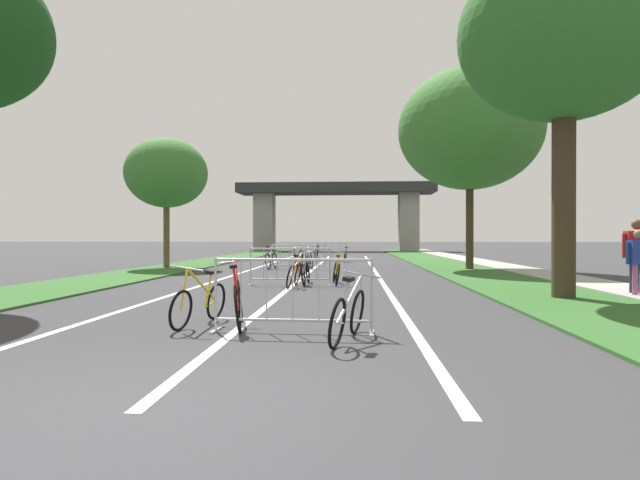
{
  "coord_description": "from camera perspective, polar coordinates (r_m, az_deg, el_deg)",
  "views": [
    {
      "loc": [
        1.67,
        -3.75,
        1.34
      ],
      "look_at": [
        0.03,
        21.66,
        1.21
      ],
      "focal_mm": 28.53,
      "sensor_mm": 36.0,
      "label": 1
    }
  ],
  "objects": [
    {
      "name": "bicycle_green_5",
      "position": [
        27.76,
        -2.06,
        -1.76
      ],
      "size": [
        0.52,
        1.59,
        0.85
      ],
      "rotation": [
        0.0,
        0.0,
        3.16
      ],
      "color": "black",
      "rests_on": "ground"
    },
    {
      "name": "lane_stripe_right_lane",
      "position": [
        19.92,
        6.23,
        -3.56
      ],
      "size": [
        0.14,
        32.21,
        0.01
      ],
      "primitive_type": "cube",
      "color": "silver",
      "rests_on": "ground"
    },
    {
      "name": "pedestrian_pushing_bike",
      "position": [
        13.65,
        32.0,
        -0.9
      ],
      "size": [
        0.63,
        0.31,
        1.76
      ],
      "rotation": [
        0.0,
        0.0,
        3.1
      ],
      "color": "#262628",
      "rests_on": "ground"
    },
    {
      "name": "crowd_barrier_nearest",
      "position": [
        7.18,
        -3.1,
        -6.3
      ],
      "size": [
        2.29,
        0.52,
        1.05
      ],
      "rotation": [
        0.0,
        0.0,
        -0.03
      ],
      "color": "#ADADB2",
      "rests_on": "ground"
    },
    {
      "name": "bicycle_red_6",
      "position": [
        7.73,
        -9.16,
        -6.83
      ],
      "size": [
        0.6,
        1.68,
        1.0
      ],
      "rotation": [
        0.0,
        0.0,
        0.19
      ],
      "color": "black",
      "rests_on": "ground"
    },
    {
      "name": "tree_right_oak_mid",
      "position": [
        12.92,
        25.7,
        20.13
      ],
      "size": [
        4.48,
        4.48,
        7.68
      ],
      "color": "#3D2D1E",
      "rests_on": "ground"
    },
    {
      "name": "pedestrian_with_backpack",
      "position": [
        13.19,
        32.14,
        -1.59
      ],
      "size": [
        0.55,
        0.27,
        1.51
      ],
      "rotation": [
        0.0,
        0.0,
        3.19
      ],
      "color": "#994C8C",
      "rests_on": "ground"
    },
    {
      "name": "bicycle_black_11",
      "position": [
        14.62,
        -1.67,
        -3.6
      ],
      "size": [
        0.44,
        1.67,
        0.93
      ],
      "rotation": [
        0.0,
        0.0,
        -0.03
      ],
      "color": "black",
      "rests_on": "ground"
    },
    {
      "name": "bicycle_black_1",
      "position": [
        21.77,
        -2.73,
        -2.24
      ],
      "size": [
        0.57,
        1.68,
        0.93
      ],
      "rotation": [
        0.0,
        0.0,
        0.13
      ],
      "color": "black",
      "rests_on": "ground"
    },
    {
      "name": "bicycle_teal_7",
      "position": [
        27.67,
        2.87,
        -1.77
      ],
      "size": [
        0.43,
        1.58,
        0.85
      ],
      "rotation": [
        0.0,
        0.0,
        -0.05
      ],
      "color": "black",
      "rests_on": "ground"
    },
    {
      "name": "grass_verge_left",
      "position": [
        27.67,
        -12.59,
        -2.44
      ],
      "size": [
        2.91,
        55.67,
        0.05
      ],
      "primitive_type": "cube",
      "color": "#2D5B26",
      "rests_on": "ground"
    },
    {
      "name": "tree_right_cypress_far",
      "position": [
        22.22,
        16.46,
        11.81
      ],
      "size": [
        5.85,
        5.85,
        8.28
      ],
      "color": "#3D2D1E",
      "rests_on": "ground"
    },
    {
      "name": "sidewalk_path_right",
      "position": [
        27.4,
        17.96,
        -2.44
      ],
      "size": [
        1.74,
        55.67,
        0.08
      ],
      "primitive_type": "cube",
      "color": "#9E9B93",
      "rests_on": "ground"
    },
    {
      "name": "bicycle_yellow_10",
      "position": [
        14.66,
        1.86,
        -3.57
      ],
      "size": [
        0.57,
        1.66,
        0.98
      ],
      "rotation": [
        0.0,
        0.0,
        3.25
      ],
      "color": "black",
      "rests_on": "ground"
    },
    {
      "name": "bicycle_white_9",
      "position": [
        21.73,
        -1.14,
        -2.22
      ],
      "size": [
        0.64,
        1.65,
        0.98
      ],
      "rotation": [
        0.0,
        0.0,
        0.2
      ],
      "color": "black",
      "rests_on": "ground"
    },
    {
      "name": "bicycle_yellow_0",
      "position": [
        8.03,
        -13.3,
        -6.83
      ],
      "size": [
        0.52,
        1.66,
        0.94
      ],
      "rotation": [
        0.0,
        0.0,
        2.93
      ],
      "color": "black",
      "rests_on": "ground"
    },
    {
      "name": "overpass_bridge",
      "position": [
        49.91,
        1.79,
        4.27
      ],
      "size": [
        19.06,
        4.25,
        6.57
      ],
      "color": "#2D2D30",
      "rests_on": "ground"
    },
    {
      "name": "bicycle_blue_4",
      "position": [
        28.53,
        -0.44,
        -1.62
      ],
      "size": [
        0.66,
        1.65,
        1.03
      ],
      "rotation": [
        0.0,
        0.0,
        3.32
      ],
      "color": "black",
      "rests_on": "ground"
    },
    {
      "name": "lane_stripe_left_lane",
      "position": [
        20.34,
        -8.29,
        -3.48
      ],
      "size": [
        0.14,
        32.21,
        0.01
      ],
      "primitive_type": "cube",
      "color": "silver",
      "rests_on": "ground"
    },
    {
      "name": "bicycle_purple_3",
      "position": [
        21.83,
        -5.49,
        -2.23
      ],
      "size": [
        0.51,
        1.65,
        0.99
      ],
      "rotation": [
        0.0,
        0.0,
        -0.15
      ],
      "color": "black",
      "rests_on": "ground"
    },
    {
      "name": "crowd_barrier_third",
      "position": [
        21.19,
        -2.5,
        -1.93
      ],
      "size": [
        2.3,
        0.55,
        1.05
      ],
      "rotation": [
        0.0,
        0.0,
        0.05
      ],
      "color": "#ADADB2",
      "rests_on": "ground"
    },
    {
      "name": "bicycle_orange_8",
      "position": [
        13.8,
        -2.89,
        -3.77
      ],
      "size": [
        0.58,
        1.66,
        0.95
      ],
      "rotation": [
        0.0,
        0.0,
        -0.09
      ],
      "color": "black",
      "rests_on": "ground"
    },
    {
      "name": "crowd_barrier_fourth",
      "position": [
        28.09,
        0.69,
        -1.38
      ],
      "size": [
        2.29,
        0.5,
        1.05
      ],
      "rotation": [
        0.0,
        0.0,
        -0.03
      ],
      "color": "#ADADB2",
      "rests_on": "ground"
    },
    {
      "name": "lane_stripe_center",
      "position": [
        19.97,
        -1.11,
        -3.55
      ],
      "size": [
        0.14,
        32.21,
        0.01
      ],
      "primitive_type": "cube",
      "color": "silver",
      "rests_on": "ground"
    },
    {
      "name": "grass_verge_right",
      "position": [
        26.92,
        13.15,
        -2.52
      ],
      "size": [
        2.91,
        55.67,
        0.05
      ],
      "primitive_type": "cube",
      "color": "#2D5B26",
      "rests_on": "ground"
    },
    {
      "name": "bicycle_silver_2",
      "position": [
        6.62,
        3.21,
        -8.28
      ],
      "size": [
        0.71,
        1.61,
        0.89
      ],
      "rotation": [
        0.0,
        0.0,
        -0.25
      ],
      "color": "black",
      "rests_on": "ground"
    },
    {
      "name": "tree_left_maple_mid",
      "position": [
        23.24,
        -16.85,
        7.17
      ],
      "size": [
        3.54,
        3.54,
        5.65
      ],
      "color": "brown",
      "rests_on": "ground"
    },
    {
      "name": "ground_plane",
      "position": [
        4.32,
        -20.28,
        -17.83
      ],
      "size": [
        300.0,
        300.0,
        0.0
      ],
      "primitive_type": "plane",
      "color": "#333335"
    },
    {
      "name": "crowd_barrier_second",
      "position": [
        14.2,
        -3.38,
        -3.03
      ],
      "size": [
        2.29,
        0.48,
        1.05
      ],
      "rotation": [
        0.0,
        0.0,
        0.02
      ],
      "color": "#ADADB2",
      "rests_on": "ground"
    }
  ]
}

